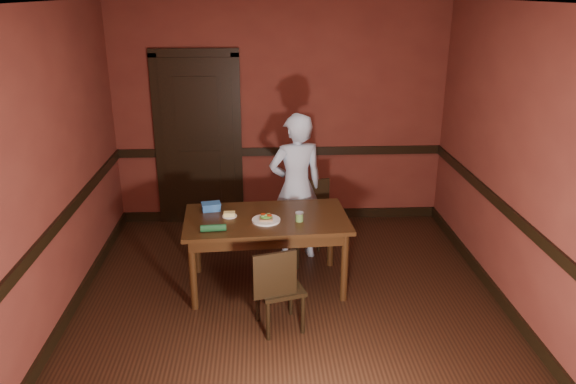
{
  "coord_description": "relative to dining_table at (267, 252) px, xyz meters",
  "views": [
    {
      "loc": [
        -0.24,
        -4.45,
        2.8
      ],
      "look_at": [
        0.0,
        0.35,
        1.05
      ],
      "focal_mm": 35.0,
      "sensor_mm": 36.0,
      "label": 1
    }
  ],
  "objects": [
    {
      "name": "wrapped_veg",
      "position": [
        -0.48,
        -0.3,
        0.4
      ],
      "size": [
        0.24,
        0.08,
        0.06
      ],
      "primitive_type": "cylinder",
      "rotation": [
        0.0,
        1.57,
        0.09
      ],
      "color": "#174825",
      "rests_on": "dining_table"
    },
    {
      "name": "ceiling",
      "position": [
        0.2,
        -0.52,
        2.33
      ],
      "size": [
        4.0,
        4.5,
        0.01
      ],
      "primitive_type": "cube",
      "color": "silver",
      "rests_on": "ground"
    },
    {
      "name": "cheese_saucer",
      "position": [
        -0.35,
        0.04,
        0.38
      ],
      "size": [
        0.14,
        0.14,
        0.04
      ],
      "rotation": [
        0.0,
        0.0,
        -0.3
      ],
      "color": "white",
      "rests_on": "dining_table"
    },
    {
      "name": "sauce_jar",
      "position": [
        0.31,
        -0.11,
        0.41
      ],
      "size": [
        0.08,
        0.08,
        0.09
      ],
      "rotation": [
        0.0,
        0.0,
        -0.32
      ],
      "color": "#5C8842",
      "rests_on": "dining_table"
    },
    {
      "name": "sandwich_plate",
      "position": [
        -0.0,
        -0.09,
        0.39
      ],
      "size": [
        0.27,
        0.27,
        0.07
      ],
      "rotation": [
        0.0,
        0.0,
        -0.24
      ],
      "color": "white",
      "rests_on": "dining_table"
    },
    {
      "name": "dado_right",
      "position": [
        2.18,
        -0.52,
        0.53
      ],
      "size": [
        0.03,
        4.5,
        0.1
      ],
      "primitive_type": "cube",
      "color": "black",
      "rests_on": "ground"
    },
    {
      "name": "dining_table",
      "position": [
        0.0,
        0.0,
        0.0
      ],
      "size": [
        1.61,
        0.97,
        0.73
      ],
      "primitive_type": "cube",
      "rotation": [
        0.0,
        0.0,
        0.06
      ],
      "color": "black",
      "rests_on": "floor"
    },
    {
      "name": "wall_back",
      "position": [
        0.2,
        1.73,
        0.98
      ],
      "size": [
        4.0,
        0.02,
        2.7
      ],
      "primitive_type": "cube",
      "color": "maroon",
      "rests_on": "ground"
    },
    {
      "name": "baseboard_back",
      "position": [
        0.2,
        1.71,
        -0.31
      ],
      "size": [
        4.0,
        0.03,
        0.12
      ],
      "primitive_type": "cube",
      "color": "black",
      "rests_on": "ground"
    },
    {
      "name": "baseboard_right",
      "position": [
        2.18,
        -0.52,
        -0.31
      ],
      "size": [
        0.03,
        4.5,
        0.12
      ],
      "primitive_type": "cube",
      "color": "black",
      "rests_on": "ground"
    },
    {
      "name": "wall_front",
      "position": [
        0.2,
        -2.77,
        0.98
      ],
      "size": [
        4.0,
        0.02,
        2.7
      ],
      "primitive_type": "cube",
      "color": "maroon",
      "rests_on": "ground"
    },
    {
      "name": "wall_right",
      "position": [
        2.2,
        -0.52,
        0.98
      ],
      "size": [
        0.02,
        4.5,
        2.7
      ],
      "primitive_type": "cube",
      "color": "maroon",
      "rests_on": "ground"
    },
    {
      "name": "food_tub",
      "position": [
        -0.54,
        0.21,
        0.41
      ],
      "size": [
        0.21,
        0.16,
        0.08
      ],
      "rotation": [
        0.0,
        0.0,
        0.2
      ],
      "color": "#316BBB",
      "rests_on": "dining_table"
    },
    {
      "name": "baseboard_left",
      "position": [
        -1.79,
        -0.52,
        -0.31
      ],
      "size": [
        0.03,
        4.5,
        0.12
      ],
      "primitive_type": "cube",
      "color": "black",
      "rests_on": "ground"
    },
    {
      "name": "door",
      "position": [
        -0.8,
        1.7,
        0.73
      ],
      "size": [
        1.05,
        0.07,
        2.2
      ],
      "color": "black",
      "rests_on": "ground"
    },
    {
      "name": "chair_far",
      "position": [
        0.46,
        0.54,
        0.07
      ],
      "size": [
        0.48,
        0.48,
        0.86
      ],
      "primitive_type": null,
      "rotation": [
        0.0,
        0.0,
        0.21
      ],
      "color": "black",
      "rests_on": "floor"
    },
    {
      "name": "chair_near",
      "position": [
        0.1,
        -0.74,
        0.03
      ],
      "size": [
        0.46,
        0.46,
        0.79
      ],
      "primitive_type": null,
      "rotation": [
        0.0,
        0.0,
        3.42
      ],
      "color": "black",
      "rests_on": "floor"
    },
    {
      "name": "dado_left",
      "position": [
        -1.79,
        -0.52,
        0.53
      ],
      "size": [
        0.03,
        4.5,
        0.1
      ],
      "primitive_type": "cube",
      "color": "black",
      "rests_on": "ground"
    },
    {
      "name": "dado_back",
      "position": [
        0.2,
        1.71,
        0.53
      ],
      "size": [
        4.0,
        0.03,
        0.1
      ],
      "primitive_type": "cube",
      "color": "black",
      "rests_on": "ground"
    },
    {
      "name": "floor",
      "position": [
        0.2,
        -0.52,
        -0.37
      ],
      "size": [
        4.0,
        4.5,
        0.01
      ],
      "primitive_type": "cube",
      "color": "black",
      "rests_on": "ground"
    },
    {
      "name": "person",
      "position": [
        0.33,
        0.64,
        0.44
      ],
      "size": [
        0.66,
        0.51,
        1.61
      ],
      "primitive_type": "imported",
      "rotation": [
        0.0,
        0.0,
        3.37
      ],
      "color": "silver",
      "rests_on": "floor"
    },
    {
      "name": "wall_left",
      "position": [
        -1.8,
        -0.52,
        0.98
      ],
      "size": [
        0.02,
        4.5,
        2.7
      ],
      "primitive_type": "cube",
      "color": "maroon",
      "rests_on": "ground"
    }
  ]
}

